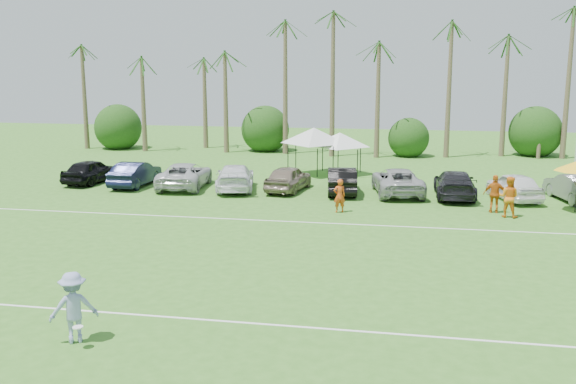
# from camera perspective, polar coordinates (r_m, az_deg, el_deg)

# --- Properties ---
(ground) EXTENTS (120.00, 120.00, 0.00)m
(ground) POSITION_cam_1_polar(r_m,az_deg,el_deg) (17.10, -11.04, -13.50)
(ground) COLOR #377021
(ground) RESTS_ON ground
(field_lines) EXTENTS (80.00, 12.10, 0.01)m
(field_lines) POSITION_cam_1_polar(r_m,az_deg,el_deg) (24.22, -4.06, -5.87)
(field_lines) COLOR white
(field_lines) RESTS_ON ground
(palm_tree_0) EXTENTS (2.40, 2.40, 8.90)m
(palm_tree_0) POSITION_cam_1_polar(r_m,az_deg,el_deg) (59.38, -17.77, 10.97)
(palm_tree_0) COLOR brown
(palm_tree_0) RESTS_ON ground
(palm_tree_1) EXTENTS (2.40, 2.40, 9.90)m
(palm_tree_1) POSITION_cam_1_polar(r_m,az_deg,el_deg) (57.21, -13.31, 12.08)
(palm_tree_1) COLOR brown
(palm_tree_1) RESTS_ON ground
(palm_tree_2) EXTENTS (2.40, 2.40, 10.90)m
(palm_tree_2) POSITION_cam_1_polar(r_m,az_deg,el_deg) (55.43, -8.49, 13.19)
(palm_tree_2) COLOR brown
(palm_tree_2) RESTS_ON ground
(palm_tree_3) EXTENTS (2.40, 2.40, 11.90)m
(palm_tree_3) POSITION_cam_1_polar(r_m,az_deg,el_deg) (54.30, -4.39, 14.21)
(palm_tree_3) COLOR brown
(palm_tree_3) RESTS_ON ground
(palm_tree_4) EXTENTS (2.40, 2.40, 8.90)m
(palm_tree_4) POSITION_cam_1_polar(r_m,az_deg,el_deg) (53.33, -0.11, 11.53)
(palm_tree_4) COLOR brown
(palm_tree_4) RESTS_ON ground
(palm_tree_5) EXTENTS (2.40, 2.40, 9.90)m
(palm_tree_5) POSITION_cam_1_polar(r_m,az_deg,el_deg) (52.75, 4.26, 12.45)
(palm_tree_5) COLOR brown
(palm_tree_5) RESTS_ON ground
(palm_tree_6) EXTENTS (2.40, 2.40, 10.90)m
(palm_tree_6) POSITION_cam_1_polar(r_m,az_deg,el_deg) (52.48, 8.74, 13.30)
(palm_tree_6) COLOR brown
(palm_tree_6) RESTS_ON ground
(palm_tree_7) EXTENTS (2.40, 2.40, 11.90)m
(palm_tree_7) POSITION_cam_1_polar(r_m,az_deg,el_deg) (52.52, 13.27, 14.07)
(palm_tree_7) COLOR brown
(palm_tree_7) RESTS_ON ground
(palm_tree_8) EXTENTS (2.40, 2.40, 8.90)m
(palm_tree_8) POSITION_cam_1_polar(r_m,az_deg,el_deg) (52.87, 18.66, 10.96)
(palm_tree_8) COLOR brown
(palm_tree_8) RESTS_ON ground
(palm_tree_9) EXTENTS (2.40, 2.40, 9.90)m
(palm_tree_9) POSITION_cam_1_polar(r_m,az_deg,el_deg) (53.78, 24.10, 11.51)
(palm_tree_9) COLOR brown
(palm_tree_9) RESTS_ON ground
(bush_tree_0) EXTENTS (4.00, 4.00, 4.00)m
(bush_tree_0) POSITION_cam_1_polar(r_m,az_deg,el_deg) (59.17, -14.42, 5.63)
(bush_tree_0) COLOR brown
(bush_tree_0) RESTS_ON ground
(bush_tree_1) EXTENTS (4.00, 4.00, 4.00)m
(bush_tree_1) POSITION_cam_1_polar(r_m,az_deg,el_deg) (54.97, -1.97, 5.58)
(bush_tree_1) COLOR brown
(bush_tree_1) RESTS_ON ground
(bush_tree_2) EXTENTS (4.00, 4.00, 4.00)m
(bush_tree_2) POSITION_cam_1_polar(r_m,az_deg,el_deg) (53.65, 10.69, 5.26)
(bush_tree_2) COLOR brown
(bush_tree_2) RESTS_ON ground
(bush_tree_3) EXTENTS (4.00, 4.00, 4.00)m
(bush_tree_3) POSITION_cam_1_polar(r_m,az_deg,el_deg) (54.59, 21.28, 4.79)
(bush_tree_3) COLOR brown
(bush_tree_3) RESTS_ON ground
(sideline_player_a) EXTENTS (0.72, 0.61, 1.66)m
(sideline_player_a) POSITION_cam_1_polar(r_m,az_deg,el_deg) (31.56, 4.60, -0.33)
(sideline_player_a) COLOR #D34C17
(sideline_player_a) RESTS_ON ground
(sideline_player_b) EXTENTS (1.14, 1.01, 1.96)m
(sideline_player_b) POSITION_cam_1_polar(r_m,az_deg,el_deg) (32.17, 19.02, -0.42)
(sideline_player_b) COLOR orange
(sideline_player_b) RESTS_ON ground
(sideline_player_c) EXTENTS (1.13, 0.52, 1.88)m
(sideline_player_c) POSITION_cam_1_polar(r_m,az_deg,el_deg) (32.93, 17.93, -0.17)
(sideline_player_c) COLOR #CB6216
(sideline_player_c) RESTS_ON ground
(canopy_tent_left) EXTENTS (4.51, 4.51, 3.65)m
(canopy_tent_left) POSITION_cam_1_polar(r_m,az_deg,el_deg) (42.35, 2.32, 5.74)
(canopy_tent_left) COLOR black
(canopy_tent_left) RESTS_ON ground
(canopy_tent_right) EXTENTS (4.03, 4.03, 3.26)m
(canopy_tent_right) POSITION_cam_1_polar(r_m,az_deg,el_deg) (42.55, 4.63, 5.29)
(canopy_tent_right) COLOR black
(canopy_tent_right) RESTS_ON ground
(frisbee_player) EXTENTS (1.41, 1.23, 1.89)m
(frisbee_player) POSITION_cam_1_polar(r_m,az_deg,el_deg) (17.70, -18.53, -9.70)
(frisbee_player) COLOR #8B97C6
(frisbee_player) RESTS_ON ground
(parked_car_0) EXTENTS (2.29, 4.55, 1.49)m
(parked_car_0) POSITION_cam_1_polar(r_m,az_deg,el_deg) (41.30, -17.10, 1.79)
(parked_car_0) COLOR black
(parked_car_0) RESTS_ON ground
(parked_car_1) EXTENTS (1.65, 4.54, 1.49)m
(parked_car_1) POSITION_cam_1_polar(r_m,az_deg,el_deg) (39.54, -13.42, 1.58)
(parked_car_1) COLOR black
(parked_car_1) RESTS_ON ground
(parked_car_2) EXTENTS (2.98, 5.57, 1.49)m
(parked_car_2) POSITION_cam_1_polar(r_m,az_deg,el_deg) (38.44, -9.15, 1.48)
(parked_car_2) COLOR silver
(parked_car_2) RESTS_ON ground
(parked_car_3) EXTENTS (3.15, 5.46, 1.49)m
(parked_car_3) POSITION_cam_1_polar(r_m,az_deg,el_deg) (37.41, -4.73, 1.32)
(parked_car_3) COLOR white
(parked_car_3) RESTS_ON ground
(parked_car_4) EXTENTS (2.38, 4.58, 1.49)m
(parked_car_4) POSITION_cam_1_polar(r_m,az_deg,el_deg) (36.96, 0.02, 1.24)
(parked_car_4) COLOR gray
(parked_car_4) RESTS_ON ground
(parked_car_5) EXTENTS (2.15, 4.68, 1.49)m
(parked_car_5) POSITION_cam_1_polar(r_m,az_deg,el_deg) (36.41, 4.80, 1.05)
(parked_car_5) COLOR black
(parked_car_5) RESTS_ON ground
(parked_car_6) EXTENTS (3.32, 5.69, 1.49)m
(parked_car_6) POSITION_cam_1_polar(r_m,az_deg,el_deg) (36.50, 9.69, 0.96)
(parked_car_6) COLOR #A5A5A6
(parked_car_6) RESTS_ON ground
(parked_car_7) EXTENTS (2.15, 5.15, 1.49)m
(parked_car_7) POSITION_cam_1_polar(r_m,az_deg,el_deg) (36.25, 14.59, 0.69)
(parked_car_7) COLOR black
(parked_car_7) RESTS_ON ground
(parked_car_8) EXTENTS (2.84, 4.67, 1.49)m
(parked_car_8) POSITION_cam_1_polar(r_m,az_deg,el_deg) (36.53, 19.46, 0.49)
(parked_car_8) COLOR white
(parked_car_8) RESTS_ON ground
(parked_car_9) EXTENTS (2.50, 4.75, 1.49)m
(parked_car_9) POSITION_cam_1_polar(r_m,az_deg,el_deg) (37.35, 24.12, 0.37)
(parked_car_9) COLOR slate
(parked_car_9) RESTS_ON ground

